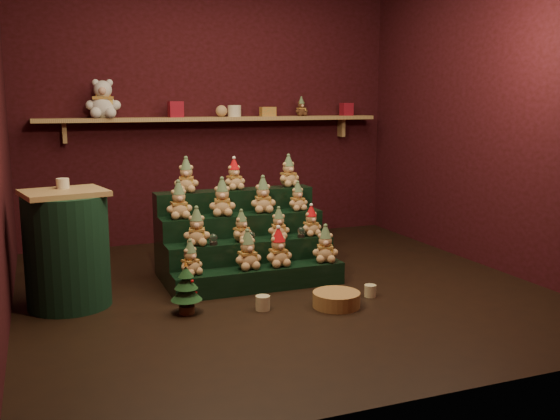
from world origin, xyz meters
name	(u,v)px	position (x,y,z in m)	size (l,w,h in m)	color
ground	(281,289)	(0.00, 0.00, 0.00)	(4.00, 4.00, 0.00)	black
back_wall	(211,109)	(0.00, 2.05, 1.40)	(4.00, 0.10, 2.80)	black
front_wall	(443,121)	(0.00, -2.05, 1.40)	(4.00, 0.10, 2.80)	black
right_wall	(497,111)	(2.05, 0.00, 1.40)	(0.10, 4.00, 2.80)	black
back_shelf	(216,119)	(0.00, 1.87, 1.29)	(3.60, 0.26, 0.24)	tan
riser_tier_front	(260,279)	(-0.17, 0.04, 0.09)	(1.40, 0.22, 0.18)	black
riser_tier_midfront	(251,261)	(-0.17, 0.26, 0.18)	(1.40, 0.22, 0.36)	black
riser_tier_midback	(243,245)	(-0.17, 0.48, 0.27)	(1.40, 0.22, 0.54)	black
riser_tier_back	(235,230)	(-0.17, 0.70, 0.36)	(1.40, 0.22, 0.72)	black
teddy_0	(190,258)	(-0.72, 0.05, 0.31)	(0.19, 0.17, 0.26)	tan
teddy_1	(247,250)	(-0.26, 0.05, 0.33)	(0.22, 0.20, 0.30)	tan
teddy_2	(278,247)	(-0.01, 0.04, 0.33)	(0.22, 0.19, 0.30)	tan
teddy_3	(325,244)	(0.40, 0.03, 0.33)	(0.21, 0.19, 0.30)	tan
teddy_4	(197,227)	(-0.62, 0.25, 0.51)	(0.21, 0.19, 0.30)	tan
teddy_5	(241,226)	(-0.25, 0.25, 0.49)	(0.18, 0.16, 0.25)	tan
teddy_6	(279,223)	(0.07, 0.24, 0.49)	(0.18, 0.16, 0.25)	tan
teddy_7	(311,221)	(0.37, 0.24, 0.49)	(0.18, 0.16, 0.25)	tan
teddy_8	(179,200)	(-0.71, 0.49, 0.69)	(0.21, 0.19, 0.30)	tan
teddy_9	(222,197)	(-0.34, 0.48, 0.69)	(0.22, 0.20, 0.31)	tan
teddy_10	(263,195)	(0.03, 0.50, 0.69)	(0.22, 0.19, 0.30)	tan
teddy_11	(298,196)	(0.34, 0.48, 0.66)	(0.18, 0.16, 0.25)	tan
teddy_12	(186,175)	(-0.59, 0.70, 0.86)	(0.21, 0.19, 0.29)	tan
teddy_13	(234,174)	(-0.17, 0.71, 0.85)	(0.19, 0.17, 0.26)	tan
teddy_14	(288,171)	(0.35, 0.72, 0.86)	(0.20, 0.18, 0.28)	tan
snow_globe_a	(213,239)	(-0.50, 0.20, 0.41)	(0.07, 0.07, 0.09)	black
snow_globe_b	(251,237)	(-0.18, 0.20, 0.40)	(0.06, 0.06, 0.08)	black
snow_globe_c	(301,232)	(0.26, 0.20, 0.40)	(0.07, 0.07, 0.09)	black
side_table	(67,249)	(-1.60, 0.18, 0.42)	(0.65, 0.60, 0.86)	tan
table_ornament	(63,183)	(-1.60, 0.28, 0.90)	(0.09, 0.09, 0.07)	beige
mini_christmas_tree	(186,288)	(-0.84, -0.30, 0.18)	(0.22, 0.22, 0.38)	#442A18
mug_left	(263,303)	(-0.31, -0.43, 0.05)	(0.10, 0.10, 0.10)	beige
mug_right	(370,291)	(0.57, -0.44, 0.05)	(0.09, 0.09, 0.09)	beige
wicker_basket	(336,299)	(0.22, -0.56, 0.05)	(0.35, 0.35, 0.11)	#A07340
white_bear	(103,94)	(-1.13, 1.84, 1.55)	(0.33, 0.30, 0.47)	silver
brown_bear	(301,107)	(0.96, 1.84, 1.42)	(0.14, 0.13, 0.20)	#472D17
gift_tin_red_a	(176,109)	(-0.42, 1.85, 1.40)	(0.14, 0.14, 0.16)	maroon
gift_tin_cream	(234,111)	(0.20, 1.85, 1.38)	(0.14, 0.14, 0.12)	beige
gift_tin_red_b	(346,109)	(1.51, 1.85, 1.39)	(0.12, 0.12, 0.14)	maroon
shelf_plush_ball	(221,111)	(0.06, 1.85, 1.38)	(0.12, 0.12, 0.12)	tan
scarf_gift_box	(268,112)	(0.57, 1.85, 1.37)	(0.16, 0.10, 0.10)	orange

